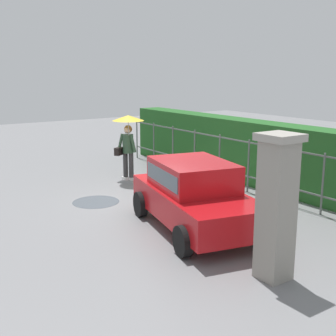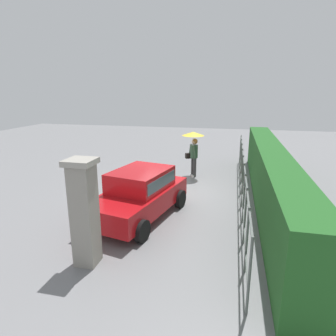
# 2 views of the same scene
# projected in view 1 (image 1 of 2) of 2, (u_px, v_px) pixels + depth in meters

# --- Properties ---
(ground_plane) EXTENTS (40.00, 40.00, 0.00)m
(ground_plane) POSITION_uv_depth(u_px,v_px,m) (161.00, 201.00, 11.75)
(ground_plane) COLOR slate
(car) EXTENTS (3.97, 2.49, 1.48)m
(car) POSITION_uv_depth(u_px,v_px,m) (194.00, 193.00, 9.54)
(car) COLOR #B71116
(car) RESTS_ON ground
(pedestrian) EXTENTS (0.97, 0.97, 2.05)m
(pedestrian) POSITION_uv_depth(u_px,v_px,m) (128.00, 133.00, 13.69)
(pedestrian) COLOR #333333
(pedestrian) RESTS_ON ground
(gate_pillar) EXTENTS (0.60, 0.60, 2.42)m
(gate_pillar) POSITION_uv_depth(u_px,v_px,m) (276.00, 206.00, 7.11)
(gate_pillar) COLOR gray
(gate_pillar) RESTS_ON ground
(fence_section) EXTENTS (11.22, 0.05, 1.50)m
(fence_section) POSITION_uv_depth(u_px,v_px,m) (233.00, 160.00, 12.96)
(fence_section) COLOR #59605B
(fence_section) RESTS_ON ground
(hedge_row) EXTENTS (12.17, 0.90, 1.90)m
(hedge_row) POSITION_uv_depth(u_px,v_px,m) (255.00, 153.00, 13.42)
(hedge_row) COLOR #235B23
(hedge_row) RESTS_ON ground
(puddle_near) EXTENTS (1.23, 1.23, 0.00)m
(puddle_near) POSITION_uv_depth(u_px,v_px,m) (96.00, 202.00, 11.65)
(puddle_near) COLOR #4C545B
(puddle_near) RESTS_ON ground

